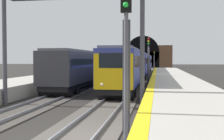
# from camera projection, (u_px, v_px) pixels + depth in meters

# --- Properties ---
(ground_plane) EXTENTS (320.00, 320.00, 0.00)m
(ground_plane) POSITION_uv_depth(u_px,v_px,m) (75.00, 140.00, 10.43)
(ground_plane) COLOR #282623
(platform_right) EXTENTS (112.00, 4.82, 1.05)m
(platform_right) POSITION_uv_depth(u_px,v_px,m) (208.00, 131.00, 9.67)
(platform_right) COLOR #ADA89E
(platform_right) RESTS_ON ground_plane
(platform_right_edge_strip) EXTENTS (112.00, 0.50, 0.01)m
(platform_right_edge_strip) POSITION_uv_depth(u_px,v_px,m) (144.00, 114.00, 9.99)
(platform_right_edge_strip) COLOR yellow
(platform_right_edge_strip) RESTS_ON platform_right
(track_main_line) EXTENTS (160.00, 3.10, 0.21)m
(track_main_line) POSITION_uv_depth(u_px,v_px,m) (75.00, 139.00, 10.43)
(track_main_line) COLOR #4C4742
(track_main_line) RESTS_ON ground_plane
(train_main_approaching) EXTENTS (56.70, 2.87, 3.92)m
(train_main_approaching) POSITION_uv_depth(u_px,v_px,m) (140.00, 64.00, 46.93)
(train_main_approaching) COLOR navy
(train_main_approaching) RESTS_ON ground_plane
(train_adjacent_platform) EXTENTS (59.93, 2.94, 4.70)m
(train_adjacent_platform) POSITION_uv_depth(u_px,v_px,m) (114.00, 64.00, 50.86)
(train_adjacent_platform) COLOR #333338
(train_adjacent_platform) RESTS_ON ground_plane
(railway_signal_near) EXTENTS (0.39, 0.38, 5.67)m
(railway_signal_near) POSITION_uv_depth(u_px,v_px,m) (126.00, 47.00, 10.17)
(railway_signal_near) COLOR #4C4C54
(railway_signal_near) RESTS_ON ground_plane
(railway_signal_mid) EXTENTS (0.39, 0.38, 5.64)m
(railway_signal_mid) POSITION_uv_depth(u_px,v_px,m) (149.00, 56.00, 34.58)
(railway_signal_mid) COLOR #4C4C54
(railway_signal_mid) RESTS_ON ground_plane
(railway_signal_far) EXTENTS (0.39, 0.38, 5.50)m
(railway_signal_far) POSITION_uv_depth(u_px,v_px,m) (154.00, 58.00, 87.43)
(railway_signal_far) COLOR #4C4C54
(railway_signal_far) RESTS_ON ground_plane
(overhead_signal_gantry) EXTENTS (0.70, 9.14, 7.58)m
(overhead_signal_gantry) POSITION_uv_depth(u_px,v_px,m) (70.00, 15.00, 17.63)
(overhead_signal_gantry) COLOR #3F3F47
(overhead_signal_gantry) RESTS_ON ground_plane
(tunnel_portal) EXTENTS (2.88, 20.90, 11.70)m
(tunnel_portal) POSITION_uv_depth(u_px,v_px,m) (143.00, 56.00, 103.73)
(tunnel_portal) COLOR brown
(tunnel_portal) RESTS_ON ground_plane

